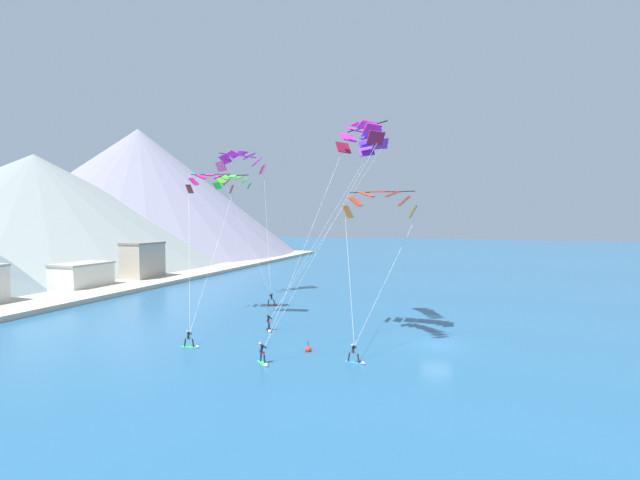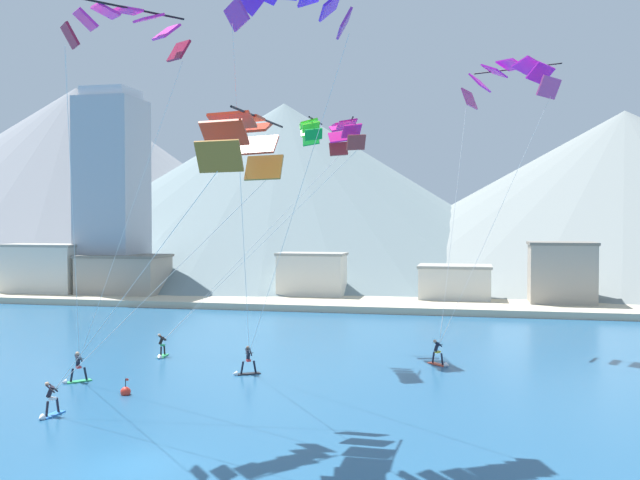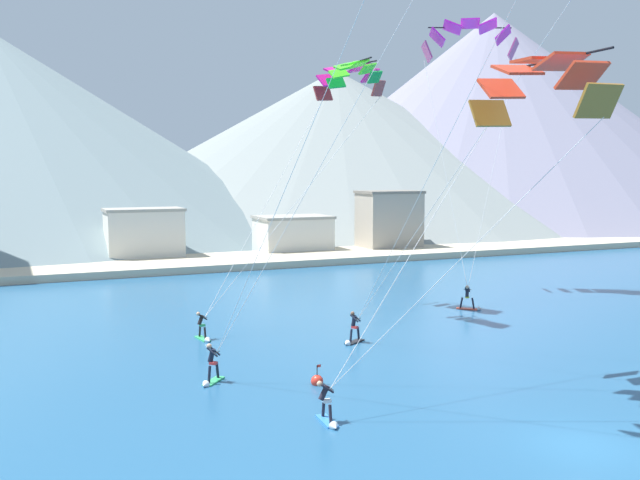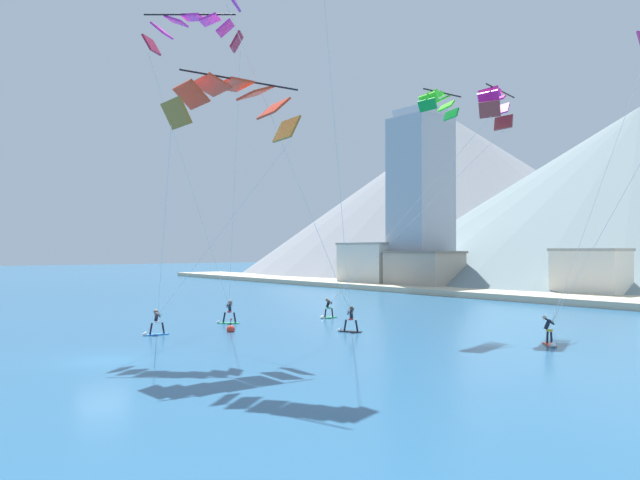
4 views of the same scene
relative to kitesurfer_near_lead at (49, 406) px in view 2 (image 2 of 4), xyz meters
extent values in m
plane|color=#23567F|center=(7.19, -5.60, -0.50)|extent=(400.00, 400.00, 0.00)
cube|color=#337FDB|center=(0.06, 0.21, -0.47)|extent=(0.56, 1.47, 0.07)
cylinder|color=#231E28|center=(0.09, 0.60, -0.08)|extent=(0.14, 0.25, 0.72)
cylinder|color=#231E28|center=(0.02, -0.18, -0.08)|extent=(0.14, 0.25, 0.72)
cube|color=white|center=(0.06, 0.21, 0.32)|extent=(0.32, 0.26, 0.12)
cylinder|color=#231E28|center=(-0.06, 0.22, 0.65)|extent=(0.47, 0.25, 0.61)
cylinder|color=#231E28|center=(0.05, 0.33, 0.82)|extent=(0.53, 0.13, 0.40)
cylinder|color=#231E28|center=(0.03, 0.09, 0.82)|extent=(0.53, 0.13, 0.40)
cylinder|color=black|center=(0.22, 0.20, 0.80)|extent=(0.08, 0.52, 0.03)
sphere|color=tan|center=(-0.23, 0.24, 1.01)|extent=(0.22, 0.22, 0.22)
cone|color=white|center=(-0.02, -0.66, -0.40)|extent=(0.38, 0.33, 0.36)
cube|color=black|center=(6.61, 10.95, -0.47)|extent=(1.45, 1.14, 0.07)
cylinder|color=black|center=(6.94, 11.16, -0.06)|extent=(0.28, 0.24, 0.76)
cylinder|color=black|center=(6.27, 10.74, -0.06)|extent=(0.28, 0.24, 0.76)
cube|color=red|center=(6.61, 10.95, 0.35)|extent=(0.37, 0.40, 0.12)
cylinder|color=black|center=(6.58, 11.00, 0.70)|extent=(0.37, 0.41, 0.64)
cylinder|color=black|center=(6.73, 10.98, 0.88)|extent=(0.36, 0.51, 0.42)
cylinder|color=black|center=(6.53, 10.85, 0.88)|extent=(0.36, 0.51, 0.42)
cylinder|color=black|center=(6.73, 10.76, 0.85)|extent=(0.46, 0.30, 0.03)
sphere|color=brown|center=(6.53, 11.07, 1.11)|extent=(0.23, 0.23, 0.23)
cone|color=white|center=(5.87, 10.48, -0.40)|extent=(0.45, 0.46, 0.36)
cube|color=#33B266|center=(-0.93, 15.08, -0.47)|extent=(0.62, 1.48, 0.07)
cylinder|color=black|center=(-0.98, 15.47, -0.09)|extent=(0.14, 0.25, 0.70)
cylinder|color=black|center=(-0.88, 14.68, -0.09)|extent=(0.14, 0.25, 0.70)
cube|color=#33B266|center=(-0.93, 15.08, 0.30)|extent=(0.32, 0.26, 0.12)
cylinder|color=black|center=(-1.02, 15.06, 0.62)|extent=(0.42, 0.26, 0.60)
cylinder|color=black|center=(-0.94, 15.19, 0.79)|extent=(0.51, 0.14, 0.39)
cylinder|color=black|center=(-0.91, 14.96, 0.79)|extent=(0.51, 0.14, 0.39)
cylinder|color=black|center=(-0.74, 15.10, 0.76)|extent=(0.10, 0.52, 0.03)
sphere|color=tan|center=(-1.16, 15.05, 0.98)|extent=(0.21, 0.21, 0.21)
cone|color=white|center=(-0.82, 14.21, -0.40)|extent=(0.40, 0.34, 0.36)
cube|color=#E54C33|center=(17.87, 16.24, -0.47)|extent=(1.36, 1.29, 0.07)
cylinder|color=black|center=(17.58, 16.51, -0.06)|extent=(0.27, 0.26, 0.75)
cylinder|color=black|center=(18.16, 15.98, -0.06)|extent=(0.27, 0.26, 0.75)
cube|color=yellow|center=(17.87, 16.24, 0.35)|extent=(0.39, 0.39, 0.12)
cylinder|color=black|center=(17.80, 16.17, 0.69)|extent=(0.46, 0.47, 0.64)
cylinder|color=black|center=(17.78, 16.32, 0.87)|extent=(0.43, 0.46, 0.41)
cylinder|color=black|center=(17.96, 16.16, 0.87)|extent=(0.43, 0.46, 0.41)
cylinder|color=black|center=(17.99, 16.37, 0.84)|extent=(0.41, 0.37, 0.03)
sphere|color=tan|center=(17.69, 16.05, 1.07)|extent=(0.23, 0.23, 0.23)
cone|color=white|center=(18.51, 15.66, -0.40)|extent=(0.46, 0.47, 0.36)
cube|color=#33B266|center=(-2.52, 6.94, -0.47)|extent=(1.29, 1.36, 0.07)
cylinder|color=black|center=(-2.26, 7.23, -0.05)|extent=(0.27, 0.28, 0.77)
cylinder|color=black|center=(-2.79, 6.64, -0.05)|extent=(0.27, 0.28, 0.77)
cube|color=red|center=(-2.52, 6.94, 0.37)|extent=(0.40, 0.40, 0.12)
cylinder|color=black|center=(-2.58, 6.99, 0.72)|extent=(0.44, 0.43, 0.66)
cylinder|color=black|center=(-2.42, 7.02, 0.90)|extent=(0.47, 0.44, 0.42)
cylinder|color=black|center=(-2.59, 6.83, 0.90)|extent=(0.47, 0.44, 0.42)
cylinder|color=black|center=(-2.37, 6.80, 0.87)|extent=(0.37, 0.41, 0.03)
sphere|color=tan|center=(-2.67, 7.07, 1.13)|extent=(0.24, 0.24, 0.24)
cone|color=white|center=(-3.10, 6.29, -0.40)|extent=(0.47, 0.46, 0.36)
cube|color=#99621F|center=(9.81, 3.54, 11.62)|extent=(1.89, 0.84, 1.32)
cube|color=red|center=(9.75, 2.71, 12.66)|extent=(1.89, 1.18, 1.08)
cube|color=red|center=(9.72, 1.56, 13.34)|extent=(1.89, 1.37, 0.70)
cube|color=red|center=(9.71, 0.26, 13.58)|extent=(1.89, 1.39, 0.22)
cube|color=red|center=(9.73, -1.05, 13.34)|extent=(1.89, 1.38, 0.70)
cube|color=red|center=(9.78, -2.20, 12.66)|extent=(1.89, 1.20, 1.08)
cube|color=#99621F|center=(9.84, -3.02, 11.62)|extent=(1.89, 0.86, 1.32)
cylinder|color=black|center=(10.56, 0.26, 13.63)|extent=(0.44, 6.73, 0.10)
cylinder|color=silver|center=(5.02, 2.00, 5.90)|extent=(9.66, 3.63, 10.23)
cylinder|color=silver|center=(5.04, -1.54, 5.90)|extent=(9.69, 3.51, 10.23)
cube|color=purple|center=(14.04, 2.62, 18.27)|extent=(1.05, 1.85, 1.18)
cube|color=#4A1CD9|center=(13.37, 2.46, 19.05)|extent=(1.35, 1.94, 1.07)
cube|color=#4A1CD9|center=(10.02, 0.65, 19.05)|extent=(1.76, 1.75, 1.07)
cube|color=purple|center=(9.53, 0.18, 18.27)|extent=(1.60, 1.59, 1.18)
cylinder|color=silver|center=(10.50, 6.69, 9.33)|extent=(7.58, 8.17, 16.97)
cylinder|color=silver|center=(8.06, 5.37, 9.33)|extent=(2.70, 10.81, 16.97)
cube|color=#953332|center=(10.01, 22.92, 14.39)|extent=(1.53, 0.80, 1.15)
cube|color=#E21A8E|center=(10.09, 22.34, 15.25)|extent=(1.65, 1.16, 1.05)
cube|color=#E21A8E|center=(10.35, 21.52, 15.83)|extent=(1.70, 1.43, 0.79)
cube|color=#E21A8E|center=(10.74, 20.58, 16.03)|extent=(1.71, 1.56, 0.40)
cube|color=#E21A8E|center=(11.21, 19.68, 15.83)|extent=(1.65, 1.61, 0.79)
cube|color=#E21A8E|center=(11.68, 18.96, 15.25)|extent=(1.52, 1.50, 1.05)
cube|color=#953332|center=(12.08, 18.53, 14.39)|extent=(1.35, 1.25, 1.15)
cylinder|color=black|center=(11.29, 20.84, 16.15)|extent=(1.24, 4.75, 0.10)
cylinder|color=silver|center=(4.65, 19.09, 7.33)|extent=(10.83, 8.01, 13.16)
cylinder|color=silver|center=(5.74, 16.77, 7.33)|extent=(13.01, 3.38, 13.16)
cube|color=#CB4189|center=(19.78, 24.88, 18.19)|extent=(1.31, 2.05, 1.51)
cube|color=#CA1ABE|center=(20.54, 24.64, 19.31)|extent=(1.73, 2.25, 1.35)
cube|color=#CA1ABE|center=(21.58, 24.12, 20.05)|extent=(2.05, 2.34, 1.00)
cube|color=#CA1ABE|center=(22.73, 23.40, 20.31)|extent=(2.22, 2.33, 0.49)
cube|color=#CA1ABE|center=(23.81, 22.60, 20.05)|extent=(2.26, 2.22, 1.00)
cube|color=#CA1ABE|center=(24.68, 21.83, 19.31)|extent=(2.14, 2.00, 1.35)
cube|color=#CB4189|center=(25.19, 21.21, 18.19)|extent=(1.84, 1.71, 1.51)
cylinder|color=black|center=(23.19, 24.08, 20.15)|extent=(6.13, 2.64, 0.10)
cylinder|color=silver|center=(18.76, 20.63, 9.19)|extent=(1.58, 8.55, 16.71)
cylinder|color=silver|center=(21.63, 18.68, 9.19)|extent=(7.34, 4.65, 16.71)
cube|color=maroon|center=(5.63, 2.78, 17.43)|extent=(1.53, 1.35, 1.09)
cube|color=#D627AE|center=(5.22, 2.23, 18.24)|extent=(1.69, 1.57, 0.91)
cube|color=#D627AE|center=(4.62, 1.53, 18.77)|extent=(1.77, 1.71, 0.62)
cube|color=#D627AE|center=(3.91, 0.77, 18.96)|extent=(1.77, 1.76, 0.26)
cube|color=#D627AE|center=(3.18, 0.02, 18.77)|extent=(1.72, 1.76, 0.62)
cube|color=#D627AE|center=(2.50, -0.60, 18.24)|extent=(1.58, 1.68, 0.91)
cube|color=maroon|center=(1.97, -1.04, 17.43)|extent=(1.37, 1.51, 1.09)
cylinder|color=black|center=(4.36, 0.33, 18.89)|extent=(3.43, 4.36, 0.10)
cylinder|color=silver|center=(1.69, 4.89, 8.91)|extent=(8.16, 3.86, 16.09)
cylinder|color=silver|center=(-0.30, 2.82, 8.91)|extent=(4.19, 8.00, 16.09)
cube|color=#0F9331|center=(8.90, 18.37, 14.58)|extent=(1.27, 0.50, 0.87)
cube|color=#4FEA28|center=(8.87, 17.88, 15.11)|extent=(1.31, 0.73, 0.82)
cube|color=#4FEA28|center=(8.94, 17.25, 15.45)|extent=(1.33, 0.92, 0.67)
cube|color=#4FEA28|center=(9.10, 16.55, 15.57)|extent=(1.32, 1.03, 0.44)
cube|color=#4FEA28|center=(9.31, 15.87, 15.45)|extent=(1.29, 1.11, 0.67)
cube|color=#4FEA28|center=(9.57, 15.29, 15.11)|extent=(1.24, 1.12, 0.82)
cube|color=#0F9331|center=(9.84, 14.88, 14.58)|extent=(1.18, 1.02, 0.87)
cylinder|color=black|center=(9.59, 16.68, 15.72)|extent=(0.16, 3.74, 0.10)
sphere|color=red|center=(1.61, 4.70, -0.35)|extent=(0.56, 0.56, 0.56)
cylinder|color=black|center=(1.61, 4.70, 0.15)|extent=(0.04, 0.04, 0.44)
cube|color=red|center=(1.70, 4.70, 0.33)|extent=(0.18, 0.01, 0.12)
cube|color=beige|center=(7.19, 44.96, -0.15)|extent=(180.00, 10.00, 0.70)
cube|color=#A89E8E|center=(29.35, 47.65, 2.90)|extent=(6.62, 4.52, 6.81)
cube|color=slate|center=(29.35, 47.65, 6.45)|extent=(6.89, 4.70, 0.30)
cube|color=silver|center=(18.26, 49.62, 1.55)|extent=(7.73, 5.48, 4.11)
cube|color=#99958B|center=(18.26, 49.62, 3.76)|extent=(8.04, 5.70, 0.30)
cube|color=silver|center=(1.96, 49.67, 2.15)|extent=(7.55, 4.23, 5.31)
cube|color=#99958B|center=(1.96, 49.67, 4.96)|extent=(7.85, 4.40, 0.30)
cube|color=#A89E8E|center=(-20.38, 47.07, 1.99)|extent=(9.71, 6.11, 4.98)
cube|color=slate|center=(-20.38, 47.07, 4.62)|extent=(10.10, 6.36, 0.30)
cube|color=silver|center=(-30.55, 46.10, 2.60)|extent=(9.39, 4.39, 6.20)
cube|color=#99958B|center=(-30.55, 46.10, 5.85)|extent=(9.76, 4.57, 0.30)
cube|color=#A8ADB7|center=(-22.93, 49.22, 11.55)|extent=(7.00, 7.00, 24.11)
cube|color=silver|center=(-22.93, 49.22, 24.20)|extent=(5.60, 5.60, 1.20)
cone|color=gray|center=(-55.52, 96.01, 17.02)|extent=(98.65, 98.65, 35.04)
cone|color=gray|center=(-12.90, 93.38, 14.59)|extent=(97.69, 97.69, 30.18)
cone|color=gray|center=(44.76, 95.11, 13.19)|extent=(99.49, 99.49, 27.38)
camera|label=1|loc=(-32.23, -8.55, 11.03)|focal=24.00mm
camera|label=2|loc=(19.91, -30.71, 9.09)|focal=40.00mm
camera|label=3|loc=(-10.76, -23.69, 9.07)|focal=40.00mm
camera|label=4|loc=(38.07, -15.99, 4.97)|focal=35.00mm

